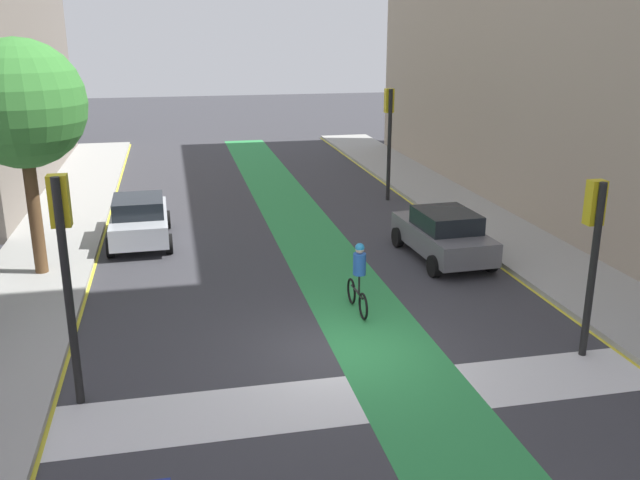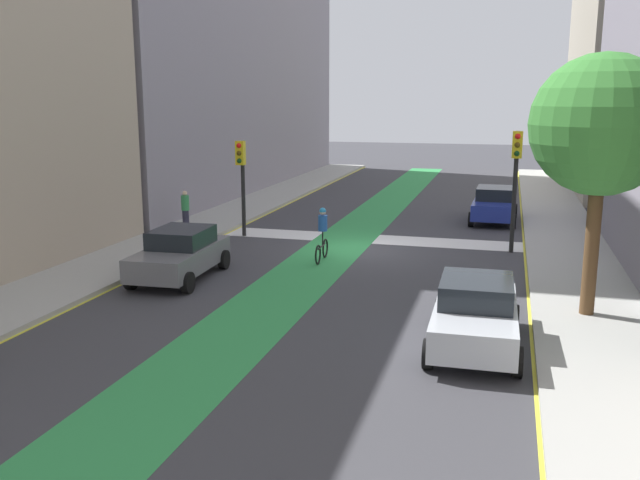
% 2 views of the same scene
% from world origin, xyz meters
% --- Properties ---
extents(ground_plane, '(120.00, 120.00, 0.00)m').
position_xyz_m(ground_plane, '(0.00, 0.00, 0.00)').
color(ground_plane, '#38383D').
extents(bike_lane_paint, '(2.40, 60.00, 0.01)m').
position_xyz_m(bike_lane_paint, '(0.96, 0.00, 0.00)').
color(bike_lane_paint, '#2D8C47').
rests_on(bike_lane_paint, ground_plane).
extents(crosswalk_band, '(12.00, 1.80, 0.01)m').
position_xyz_m(crosswalk_band, '(0.00, -2.00, 0.00)').
color(crosswalk_band, silver).
rests_on(crosswalk_band, ground_plane).
extents(sidewalk_left, '(3.00, 60.00, 0.15)m').
position_xyz_m(sidewalk_left, '(-7.50, 0.00, 0.07)').
color(sidewalk_left, '#9E9E99').
rests_on(sidewalk_left, ground_plane).
extents(curb_stripe_left, '(0.16, 60.00, 0.01)m').
position_xyz_m(curb_stripe_left, '(-6.00, 0.00, 0.01)').
color(curb_stripe_left, yellow).
rests_on(curb_stripe_left, ground_plane).
extents(sidewalk_right, '(3.00, 60.00, 0.15)m').
position_xyz_m(sidewalk_right, '(7.50, 0.00, 0.07)').
color(sidewalk_right, '#9E9E99').
rests_on(sidewalk_right, ground_plane).
extents(curb_stripe_right, '(0.16, 60.00, 0.01)m').
position_xyz_m(curb_stripe_right, '(6.00, 0.00, 0.01)').
color(curb_stripe_right, yellow).
rests_on(curb_stripe_right, ground_plane).
extents(traffic_signal_near_right, '(0.35, 0.52, 3.88)m').
position_xyz_m(traffic_signal_near_right, '(5.11, -1.12, 2.74)').
color(traffic_signal_near_right, black).
rests_on(traffic_signal_near_right, ground_plane).
extents(traffic_signal_near_left, '(0.35, 0.52, 4.42)m').
position_xyz_m(traffic_signal_near_left, '(-5.48, -0.89, 3.09)').
color(traffic_signal_near_left, black).
rests_on(traffic_signal_near_left, ground_plane).
extents(car_blue_left_near, '(2.10, 4.24, 1.57)m').
position_xyz_m(car_blue_left_near, '(-4.69, -7.30, 0.80)').
color(car_blue_left_near, navy).
rests_on(car_blue_left_near, ground_plane).
extents(car_grey_right_far, '(2.17, 4.27, 1.57)m').
position_xyz_m(car_grey_right_far, '(4.55, 5.57, 0.80)').
color(car_grey_right_far, slate).
rests_on(car_grey_right_far, ground_plane).
extents(car_silver_left_far, '(2.08, 4.23, 1.57)m').
position_xyz_m(car_silver_left_far, '(-4.67, 9.31, 0.80)').
color(car_silver_left_far, '#B2B7BF').
rests_on(car_silver_left_far, ground_plane).
extents(cyclist_in_lane, '(0.32, 1.73, 1.86)m').
position_xyz_m(cyclist_in_lane, '(0.89, 2.07, 0.97)').
color(cyclist_in_lane, black).
rests_on(cyclist_in_lane, ground_plane).
extents(pedestrian_sidewalk_right_a, '(0.34, 0.34, 1.55)m').
position_xyz_m(pedestrian_sidewalk_right_a, '(7.97, -1.74, 0.93)').
color(pedestrian_sidewalk_right_a, '#262638').
rests_on(pedestrian_sidewalk_right_a, sidewalk_right).
extents(street_tree_near, '(3.47, 3.47, 6.53)m').
position_xyz_m(street_tree_near, '(-7.35, 6.48, 4.91)').
color(street_tree_near, brown).
rests_on(street_tree_near, sidewalk_left).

